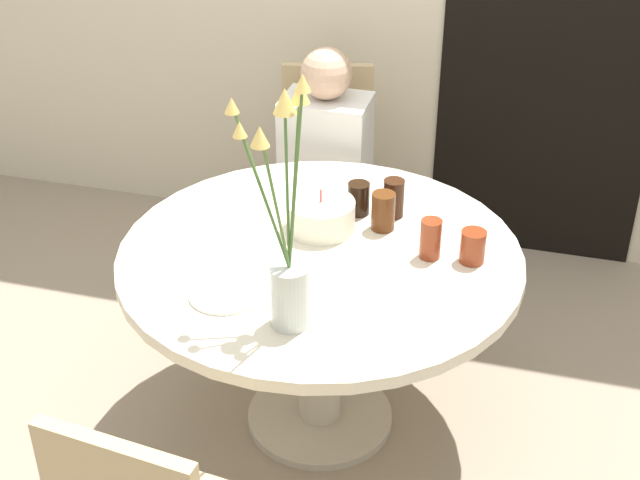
{
  "coord_description": "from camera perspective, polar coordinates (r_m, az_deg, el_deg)",
  "views": [
    {
      "loc": [
        0.63,
        -2.28,
        2.18
      ],
      "look_at": [
        0.0,
        0.0,
        0.74
      ],
      "focal_mm": 50.0,
      "sensor_mm": 36.0,
      "label": 1
    }
  ],
  "objects": [
    {
      "name": "flower_vase",
      "position": [
        2.35,
        -2.13,
        -0.68
      ],
      "size": [
        0.24,
        0.29,
        0.71
      ],
      "color": "silver",
      "rests_on": "dining_table"
    },
    {
      "name": "drink_glass_4",
      "position": [
        2.75,
        9.75,
        -0.42
      ],
      "size": [
        0.08,
        0.08,
        0.1
      ],
      "color": "maroon",
      "rests_on": "dining_table"
    },
    {
      "name": "drink_glass_0",
      "position": [
        2.88,
        4.07,
        1.85
      ],
      "size": [
        0.08,
        0.08,
        0.13
      ],
      "color": "#51280F",
      "rests_on": "dining_table"
    },
    {
      "name": "ground_plane",
      "position": [
        3.21,
        0.0,
        -11.37
      ],
      "size": [
        16.0,
        16.0,
        0.0
      ],
      "primitive_type": "plane",
      "color": "gray"
    },
    {
      "name": "dining_table",
      "position": [
        2.86,
        0.0,
        -2.95
      ],
      "size": [
        1.27,
        1.27,
        0.7
      ],
      "color": "beige",
      "rests_on": "ground_plane"
    },
    {
      "name": "drink_glass_1",
      "position": [
        2.74,
        7.09,
        0.07
      ],
      "size": [
        0.07,
        0.07,
        0.13
      ],
      "color": "maroon",
      "rests_on": "dining_table"
    },
    {
      "name": "chair_near_front",
      "position": [
        3.78,
        0.44,
        4.99
      ],
      "size": [
        0.48,
        0.48,
        0.9
      ],
      "rotation": [
        0.0,
        0.0,
        0.24
      ],
      "color": "tan",
      "rests_on": "ground_plane"
    },
    {
      "name": "doorway_panel",
      "position": [
        3.81,
        14.81,
        12.71
      ],
      "size": [
        0.9,
        0.01,
        2.05
      ],
      "color": "black",
      "rests_on": "ground_plane"
    },
    {
      "name": "drink_glass_2",
      "position": [
        2.96,
        4.74,
        2.69
      ],
      "size": [
        0.07,
        0.07,
        0.13
      ],
      "color": "#33190C",
      "rests_on": "dining_table"
    },
    {
      "name": "birthday_cake",
      "position": [
        2.87,
        0.05,
        1.58
      ],
      "size": [
        0.22,
        0.22,
        0.15
      ],
      "color": "white",
      "rests_on": "dining_table"
    },
    {
      "name": "person_boy",
      "position": [
        3.64,
        0.38,
        3.78
      ],
      "size": [
        0.34,
        0.24,
        1.06
      ],
      "color": "#383333",
      "rests_on": "ground_plane"
    },
    {
      "name": "drink_glass_3",
      "position": [
        2.97,
        2.49,
        2.67
      ],
      "size": [
        0.07,
        0.07,
        0.11
      ],
      "color": "black",
      "rests_on": "dining_table"
    },
    {
      "name": "side_plate",
      "position": [
        2.59,
        -6.12,
        -3.43
      ],
      "size": [
        0.21,
        0.21,
        0.01
      ],
      "color": "white",
      "rests_on": "dining_table"
    }
  ]
}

